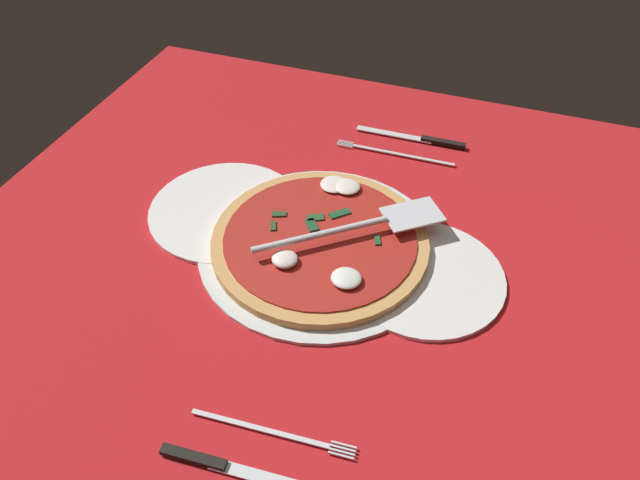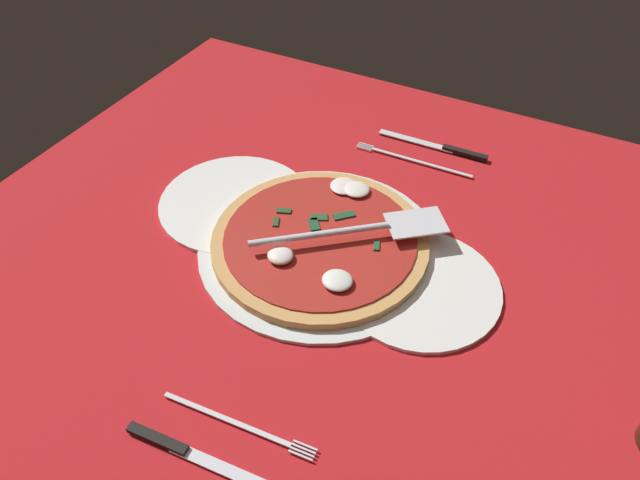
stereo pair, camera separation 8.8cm
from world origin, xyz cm
name	(u,v)px [view 1 (the left image)]	position (x,y,z in cm)	size (l,w,h in cm)	color
ground_plane	(314,280)	(0.00, 0.00, -0.40)	(115.37, 115.37, 0.80)	red
checker_pattern	(314,278)	(0.00, 0.00, 0.05)	(115.37, 115.37, 0.10)	silver
pizza_pan	(320,247)	(-1.17, 5.86, 0.56)	(37.09, 37.09, 0.93)	silver
dinner_plate_left	(226,211)	(-18.47, 8.57, 0.60)	(24.89, 24.89, 1.00)	white
dinner_plate_right	(424,277)	(15.24, 5.04, 0.60)	(23.34, 23.34, 1.00)	white
pizza	(320,240)	(-1.14, 5.96, 1.91)	(33.00, 33.00, 3.08)	tan
pizza_server	(360,226)	(4.32, 8.43, 4.46)	(25.34, 21.24, 1.00)	silver
place_setting_near	(250,452)	(2.52, -27.97, 0.46)	(21.31, 13.33, 1.40)	white
place_setting_far	(407,147)	(5.17, 36.22, 0.45)	(22.74, 13.51, 1.40)	silver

